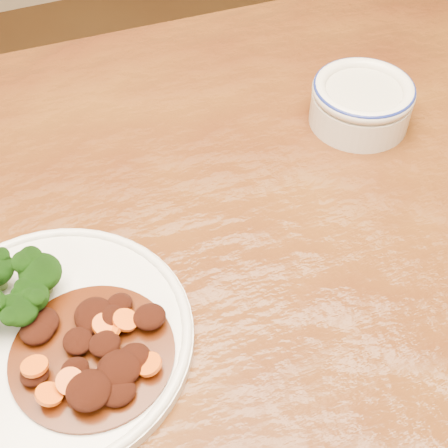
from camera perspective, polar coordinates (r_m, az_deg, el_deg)
name	(u,v)px	position (r m, az deg, el deg)	size (l,w,h in m)	color
dining_table	(215,276)	(0.76, -0.82, -4.81)	(1.53, 0.96, 0.75)	#5F3510
dinner_plate	(50,339)	(0.63, -15.60, -10.07)	(0.28, 0.28, 0.02)	silver
mince_stew	(95,350)	(0.60, -11.72, -11.19)	(0.16, 0.16, 0.03)	#461907
dip_bowl	(362,101)	(0.84, 12.47, 10.91)	(0.13, 0.13, 0.06)	beige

